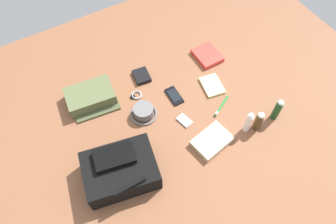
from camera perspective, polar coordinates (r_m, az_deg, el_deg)
The scene contains 15 objects.
ground_plane at distance 1.78m, azimuth 0.00°, elevation -0.90°, with size 2.64×2.02×0.02m, color brown.
backpack at distance 1.57m, azimuth -8.66°, elevation -10.35°, with size 0.39×0.32×0.16m.
toiletry_pouch at distance 1.85m, azimuth -13.86°, elevation 2.67°, with size 0.29×0.25×0.08m.
bucket_hat at distance 1.75m, azimuth -4.46°, elevation 0.01°, with size 0.15×0.15×0.06m.
shampoo_bottle at distance 1.80m, azimuth 19.17°, elevation 0.34°, with size 0.04×0.04×0.15m.
cologne_bottle at distance 1.74m, azimuth 16.09°, elevation -1.64°, with size 0.04×0.04×0.13m.
toothpaste_tube at distance 1.71m, azimuth 14.35°, elevation -1.90°, with size 0.03×0.03×0.15m.
paperback_novel at distance 2.04m, azimuth 7.13°, elevation 10.13°, with size 0.14×0.17×0.03m.
cell_phone at distance 1.84m, azimuth 1.13°, elevation 2.96°, with size 0.06×0.13×0.01m.
media_player at distance 1.75m, azimuth 3.00°, elevation -1.56°, with size 0.07×0.09×0.01m.
wristwatch at distance 1.85m, azimuth -5.80°, elevation 3.04°, with size 0.07×0.06×0.01m.
toothbrush at distance 1.82m, azimuth 9.58°, elevation 0.91°, with size 0.15×0.09×0.02m.
wallet at distance 1.92m, azimuth -4.85°, elevation 6.52°, with size 0.09×0.11×0.02m, color black.
notepad at distance 1.90m, azimuth 8.00°, elevation 4.79°, with size 0.11×0.15×0.02m, color beige.
folded_towel at distance 1.69m, azimuth 7.96°, elevation -5.22°, with size 0.20×0.14×0.04m, color #C6B289.
Camera 1 is at (0.47, 0.80, 1.51)m, focal length 33.60 mm.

